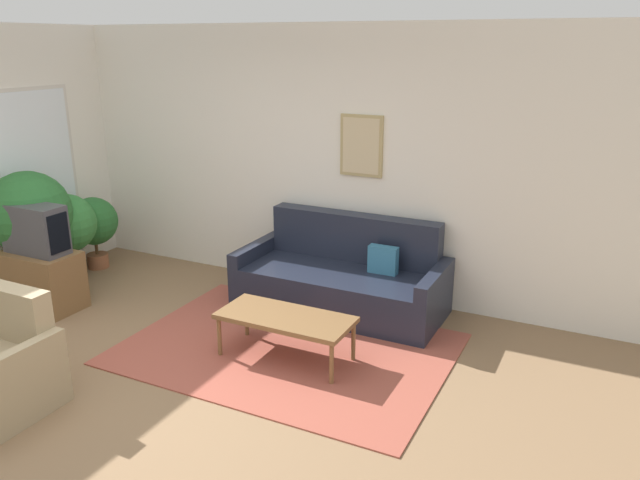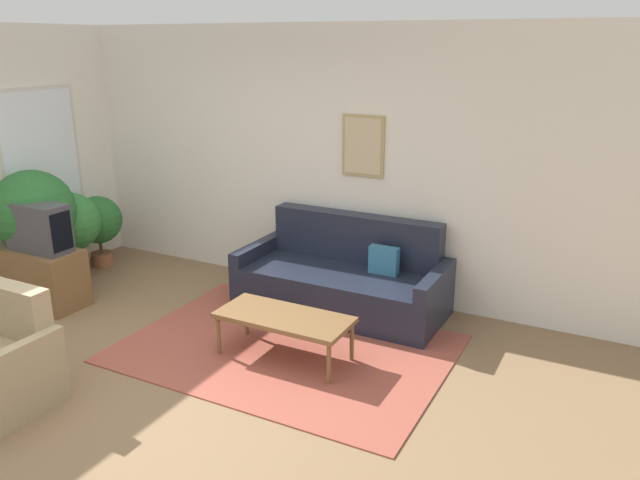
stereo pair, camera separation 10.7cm
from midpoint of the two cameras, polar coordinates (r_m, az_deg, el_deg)
name	(u,v)px [view 1 (the left image)]	position (r m, az deg, el deg)	size (l,w,h in m)	color
ground_plane	(117,396)	(5.04, -18.65, -13.39)	(16.00, 16.00, 0.00)	#846647
area_rug	(287,349)	(5.44, -3.63, -9.89)	(2.72, 1.94, 0.01)	#9E4C3D
wall_back	(290,158)	(6.59, -3.24, 7.46)	(8.00, 0.09, 2.70)	white
couch	(343,279)	(6.12, 1.60, -3.62)	(2.00, 0.90, 0.89)	#1E2333
coffee_table	(285,319)	(5.14, -3.77, -7.26)	(1.11, 0.50, 0.39)	brown
tv_stand	(42,280)	(6.73, -24.47, -3.35)	(0.76, 0.45, 0.57)	brown
tv	(35,229)	(6.57, -25.03, 0.93)	(0.64, 0.28, 0.48)	#424247
potted_plant_tall	(29,215)	(6.96, -25.45, 2.08)	(0.84, 0.84, 1.30)	slate
potted_plant_by_window	(94,223)	(7.61, -20.37, 1.44)	(0.55, 0.55, 0.83)	#935638
potted_plant_small	(66,226)	(7.24, -22.57, 1.21)	(0.63, 0.63, 0.98)	slate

